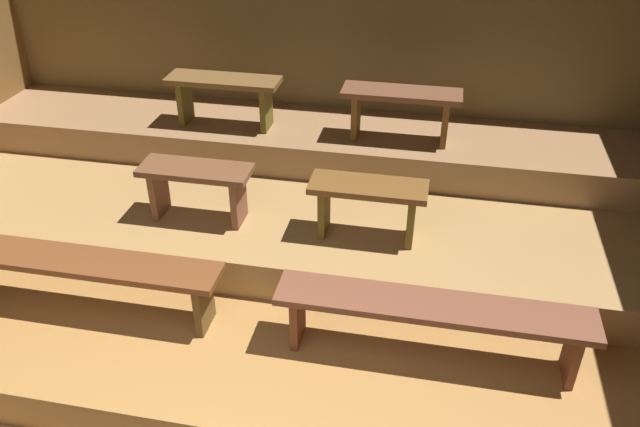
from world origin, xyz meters
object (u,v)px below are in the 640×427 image
(bench_middle_right, at_px, (368,199))
(bench_middle_left, at_px, (197,182))
(bench_upper_right, at_px, (401,103))
(bench_lower_right, at_px, (432,314))
(bench_upper_left, at_px, (224,90))
(bench_lower_left, at_px, (82,268))

(bench_middle_right, bearing_deg, bench_middle_left, 180.00)
(bench_middle_right, height_order, bench_upper_right, bench_upper_right)
(bench_middle_left, bearing_deg, bench_lower_right, -25.22)
(bench_lower_right, xyz_separation_m, bench_middle_right, (-0.52, 0.85, 0.25))
(bench_upper_left, bearing_deg, bench_middle_right, -37.24)
(bench_lower_left, height_order, bench_middle_left, bench_middle_left)
(bench_upper_left, xyz_separation_m, bench_upper_right, (1.53, 0.00, 0.00))
(bench_lower_left, relative_size, bench_upper_right, 1.96)
(bench_upper_left, relative_size, bench_upper_right, 1.00)
(bench_lower_left, xyz_separation_m, bench_middle_left, (0.52, 0.85, 0.25))
(bench_middle_right, bearing_deg, bench_lower_left, -154.78)
(bench_lower_right, relative_size, bench_middle_right, 2.31)
(bench_middle_right, xyz_separation_m, bench_upper_right, (0.12, 1.07, 0.30))
(bench_middle_left, relative_size, bench_middle_right, 1.00)
(bench_lower_left, bearing_deg, bench_lower_right, 0.00)
(bench_lower_right, height_order, bench_middle_right, bench_middle_right)
(bench_upper_left, bearing_deg, bench_lower_right, -44.91)
(bench_lower_right, relative_size, bench_upper_right, 1.96)
(bench_middle_left, distance_m, bench_upper_right, 1.79)
(bench_lower_right, distance_m, bench_middle_left, 2.01)
(bench_upper_left, height_order, bench_upper_right, same)
(bench_upper_left, distance_m, bench_upper_right, 1.53)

